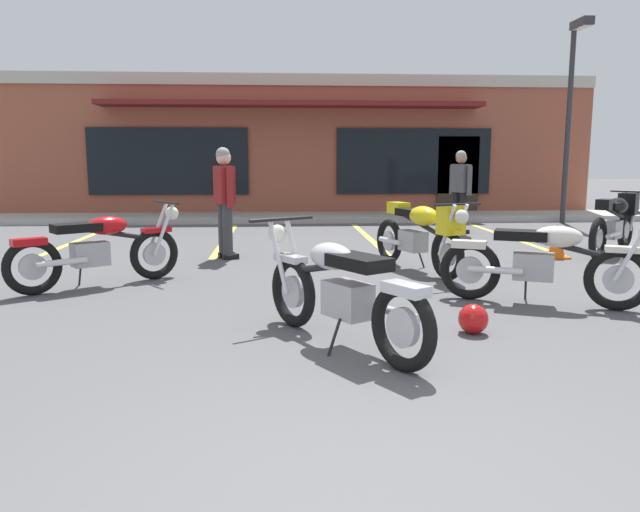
{
  "coord_description": "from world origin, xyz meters",
  "views": [
    {
      "loc": [
        -0.32,
        -2.22,
        1.49
      ],
      "look_at": [
        0.06,
        3.73,
        0.55
      ],
      "focal_mm": 34.26,
      "sensor_mm": 36.0,
      "label": 1
    }
  ],
  "objects_px": {
    "person_by_back_row": "(225,196)",
    "traffic_cone": "(557,241)",
    "motorcycle_blue_standard": "(99,248)",
    "person_in_shorts_foreground": "(460,187)",
    "motorcycle_foreground_classic": "(340,290)",
    "motorcycle_black_cruiser": "(544,261)",
    "motorcycle_silver_naked": "(616,221)",
    "parking_lot_lamp_post": "(573,93)",
    "helmet_on_pavement": "(473,319)",
    "motorcycle_red_sportbike": "(421,233)"
  },
  "relations": [
    {
      "from": "motorcycle_foreground_classic",
      "to": "person_in_shorts_foreground",
      "type": "distance_m",
      "value": 8.07
    },
    {
      "from": "helmet_on_pavement",
      "to": "motorcycle_red_sportbike",
      "type": "bearing_deg",
      "value": 86.0
    },
    {
      "from": "person_by_back_row",
      "to": "parking_lot_lamp_post",
      "type": "relative_size",
      "value": 0.37
    },
    {
      "from": "motorcycle_foreground_classic",
      "to": "parking_lot_lamp_post",
      "type": "xyz_separation_m",
      "value": [
        6.23,
        9.21,
        2.53
      ]
    },
    {
      "from": "motorcycle_foreground_classic",
      "to": "motorcycle_black_cruiser",
      "type": "distance_m",
      "value": 2.56
    },
    {
      "from": "motorcycle_silver_naked",
      "to": "motorcycle_blue_standard",
      "type": "height_order",
      "value": "same"
    },
    {
      "from": "motorcycle_blue_standard",
      "to": "parking_lot_lamp_post",
      "type": "height_order",
      "value": "parking_lot_lamp_post"
    },
    {
      "from": "motorcycle_blue_standard",
      "to": "person_in_shorts_foreground",
      "type": "distance_m",
      "value": 7.59
    },
    {
      "from": "motorcycle_red_sportbike",
      "to": "helmet_on_pavement",
      "type": "xyz_separation_m",
      "value": [
        -0.2,
        -2.92,
        -0.4
      ]
    },
    {
      "from": "person_by_back_row",
      "to": "parking_lot_lamp_post",
      "type": "bearing_deg",
      "value": 32.0
    },
    {
      "from": "motorcycle_red_sportbike",
      "to": "traffic_cone",
      "type": "height_order",
      "value": "motorcycle_red_sportbike"
    },
    {
      "from": "motorcycle_blue_standard",
      "to": "motorcycle_foreground_classic",
      "type": "bearing_deg",
      "value": -43.75
    },
    {
      "from": "motorcycle_red_sportbike",
      "to": "parking_lot_lamp_post",
      "type": "height_order",
      "value": "parking_lot_lamp_post"
    },
    {
      "from": "motorcycle_silver_naked",
      "to": "traffic_cone",
      "type": "xyz_separation_m",
      "value": [
        -1.14,
        -0.41,
        -0.27
      ]
    },
    {
      "from": "person_by_back_row",
      "to": "helmet_on_pavement",
      "type": "height_order",
      "value": "person_by_back_row"
    },
    {
      "from": "person_by_back_row",
      "to": "motorcycle_black_cruiser",
      "type": "bearing_deg",
      "value": -42.44
    },
    {
      "from": "motorcycle_foreground_classic",
      "to": "motorcycle_red_sportbike",
      "type": "xyz_separation_m",
      "value": [
        1.39,
        3.18,
        0.07
      ]
    },
    {
      "from": "motorcycle_red_sportbike",
      "to": "parking_lot_lamp_post",
      "type": "xyz_separation_m",
      "value": [
        4.84,
        6.03,
        2.47
      ]
    },
    {
      "from": "motorcycle_silver_naked",
      "to": "traffic_cone",
      "type": "relative_size",
      "value": 3.12
    },
    {
      "from": "motorcycle_foreground_classic",
      "to": "motorcycle_black_cruiser",
      "type": "bearing_deg",
      "value": 29.32
    },
    {
      "from": "motorcycle_foreground_classic",
      "to": "person_by_back_row",
      "type": "xyz_separation_m",
      "value": [
        -1.31,
        4.49,
        0.49
      ]
    },
    {
      "from": "motorcycle_silver_naked",
      "to": "motorcycle_black_cruiser",
      "type": "bearing_deg",
      "value": -128.08
    },
    {
      "from": "motorcycle_black_cruiser",
      "to": "person_in_shorts_foreground",
      "type": "relative_size",
      "value": 1.18
    },
    {
      "from": "motorcycle_blue_standard",
      "to": "helmet_on_pavement",
      "type": "bearing_deg",
      "value": -30.49
    },
    {
      "from": "motorcycle_black_cruiser",
      "to": "motorcycle_blue_standard",
      "type": "distance_m",
      "value": 5.01
    },
    {
      "from": "person_in_shorts_foreground",
      "to": "helmet_on_pavement",
      "type": "bearing_deg",
      "value": -105.45
    },
    {
      "from": "motorcycle_blue_standard",
      "to": "traffic_cone",
      "type": "relative_size",
      "value": 3.39
    },
    {
      "from": "traffic_cone",
      "to": "parking_lot_lamp_post",
      "type": "relative_size",
      "value": 0.12
    },
    {
      "from": "motorcycle_black_cruiser",
      "to": "motorcycle_blue_standard",
      "type": "bearing_deg",
      "value": 165.53
    },
    {
      "from": "person_by_back_row",
      "to": "helmet_on_pavement",
      "type": "bearing_deg",
      "value": -59.44
    },
    {
      "from": "motorcycle_silver_naked",
      "to": "motorcycle_blue_standard",
      "type": "bearing_deg",
      "value": -164.11
    },
    {
      "from": "motorcycle_foreground_classic",
      "to": "helmet_on_pavement",
      "type": "distance_m",
      "value": 1.26
    },
    {
      "from": "motorcycle_silver_naked",
      "to": "traffic_cone",
      "type": "height_order",
      "value": "motorcycle_silver_naked"
    },
    {
      "from": "motorcycle_blue_standard",
      "to": "person_in_shorts_foreground",
      "type": "xyz_separation_m",
      "value": [
        5.78,
        4.9,
        0.49
      ]
    },
    {
      "from": "person_in_shorts_foreground",
      "to": "motorcycle_blue_standard",
      "type": "bearing_deg",
      "value": -139.7
    },
    {
      "from": "motorcycle_blue_standard",
      "to": "traffic_cone",
      "type": "bearing_deg",
      "value": 15.19
    },
    {
      "from": "motorcycle_red_sportbike",
      "to": "motorcycle_black_cruiser",
      "type": "relative_size",
      "value": 1.03
    },
    {
      "from": "person_by_back_row",
      "to": "traffic_cone",
      "type": "xyz_separation_m",
      "value": [
        5.06,
        -0.26,
        -0.69
      ]
    },
    {
      "from": "motorcycle_foreground_classic",
      "to": "parking_lot_lamp_post",
      "type": "distance_m",
      "value": 11.4
    },
    {
      "from": "motorcycle_foreground_classic",
      "to": "person_by_back_row",
      "type": "height_order",
      "value": "person_by_back_row"
    },
    {
      "from": "helmet_on_pavement",
      "to": "parking_lot_lamp_post",
      "type": "relative_size",
      "value": 0.06
    },
    {
      "from": "parking_lot_lamp_post",
      "to": "person_by_back_row",
      "type": "bearing_deg",
      "value": -148.0
    },
    {
      "from": "traffic_cone",
      "to": "parking_lot_lamp_post",
      "type": "bearing_deg",
      "value": 63.42
    },
    {
      "from": "motorcycle_foreground_classic",
      "to": "motorcycle_blue_standard",
      "type": "distance_m",
      "value": 3.62
    },
    {
      "from": "helmet_on_pavement",
      "to": "motorcycle_blue_standard",
      "type": "bearing_deg",
      "value": 149.51
    },
    {
      "from": "motorcycle_black_cruiser",
      "to": "person_by_back_row",
      "type": "distance_m",
      "value": 4.82
    },
    {
      "from": "motorcycle_black_cruiser",
      "to": "parking_lot_lamp_post",
      "type": "relative_size",
      "value": 0.43
    },
    {
      "from": "motorcycle_red_sportbike",
      "to": "person_by_back_row",
      "type": "xyz_separation_m",
      "value": [
        -2.7,
        1.31,
        0.42
      ]
    },
    {
      "from": "motorcycle_blue_standard",
      "to": "parking_lot_lamp_post",
      "type": "bearing_deg",
      "value": 37.12
    },
    {
      "from": "motorcycle_red_sportbike",
      "to": "motorcycle_silver_naked",
      "type": "bearing_deg",
      "value": 22.67
    }
  ]
}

